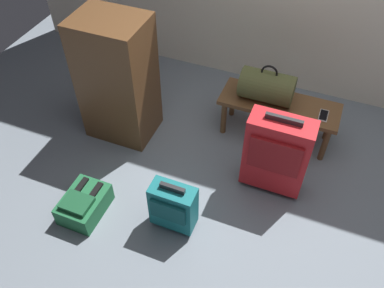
{
  "coord_description": "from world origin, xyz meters",
  "views": [
    {
      "loc": [
        0.15,
        -1.86,
        2.57
      ],
      "look_at": [
        -0.67,
        0.19,
        0.25
      ],
      "focal_mm": 37.48,
      "sensor_mm": 36.0,
      "label": 1
    }
  ],
  "objects_px": {
    "duffel_bag_olive": "(267,86)",
    "suitcase_upright_red": "(276,153)",
    "cell_phone": "(324,115)",
    "suitcase_small_teal": "(173,206)",
    "bench": "(279,108)",
    "backpack_green": "(84,204)",
    "side_cabinet": "(118,80)"
  },
  "relations": [
    {
      "from": "duffel_bag_olive",
      "to": "suitcase_upright_red",
      "type": "height_order",
      "value": "suitcase_upright_red"
    },
    {
      "from": "cell_phone",
      "to": "suitcase_small_teal",
      "type": "distance_m",
      "value": 1.44
    },
    {
      "from": "bench",
      "to": "backpack_green",
      "type": "distance_m",
      "value": 1.77
    },
    {
      "from": "backpack_green",
      "to": "side_cabinet",
      "type": "xyz_separation_m",
      "value": [
        -0.16,
        0.92,
        0.46
      ]
    },
    {
      "from": "backpack_green",
      "to": "suitcase_small_teal",
      "type": "bearing_deg",
      "value": 11.68
    },
    {
      "from": "bench",
      "to": "suitcase_upright_red",
      "type": "bearing_deg",
      "value": -79.24
    },
    {
      "from": "suitcase_upright_red",
      "to": "side_cabinet",
      "type": "relative_size",
      "value": 0.67
    },
    {
      "from": "duffel_bag_olive",
      "to": "side_cabinet",
      "type": "xyz_separation_m",
      "value": [
        -1.16,
        -0.42,
        0.04
      ]
    },
    {
      "from": "suitcase_upright_red",
      "to": "backpack_green",
      "type": "xyz_separation_m",
      "value": [
        -1.24,
        -0.77,
        -0.28
      ]
    },
    {
      "from": "bench",
      "to": "duffel_bag_olive",
      "type": "bearing_deg",
      "value": 180.0
    },
    {
      "from": "backpack_green",
      "to": "side_cabinet",
      "type": "bearing_deg",
      "value": 99.9
    },
    {
      "from": "duffel_bag_olive",
      "to": "side_cabinet",
      "type": "distance_m",
      "value": 1.23
    },
    {
      "from": "suitcase_small_teal",
      "to": "side_cabinet",
      "type": "distance_m",
      "value": 1.19
    },
    {
      "from": "bench",
      "to": "suitcase_upright_red",
      "type": "relative_size",
      "value": 1.36
    },
    {
      "from": "bench",
      "to": "side_cabinet",
      "type": "bearing_deg",
      "value": -162.15
    },
    {
      "from": "suitcase_upright_red",
      "to": "side_cabinet",
      "type": "xyz_separation_m",
      "value": [
        -1.4,
        0.16,
        0.17
      ]
    },
    {
      "from": "cell_phone",
      "to": "side_cabinet",
      "type": "height_order",
      "value": "side_cabinet"
    },
    {
      "from": "cell_phone",
      "to": "backpack_green",
      "type": "bearing_deg",
      "value": -138.77
    },
    {
      "from": "duffel_bag_olive",
      "to": "cell_phone",
      "type": "distance_m",
      "value": 0.51
    },
    {
      "from": "duffel_bag_olive",
      "to": "side_cabinet",
      "type": "height_order",
      "value": "side_cabinet"
    },
    {
      "from": "cell_phone",
      "to": "suitcase_small_teal",
      "type": "bearing_deg",
      "value": -125.07
    },
    {
      "from": "backpack_green",
      "to": "side_cabinet",
      "type": "distance_m",
      "value": 1.04
    },
    {
      "from": "cell_phone",
      "to": "side_cabinet",
      "type": "relative_size",
      "value": 0.13
    },
    {
      "from": "duffel_bag_olive",
      "to": "suitcase_upright_red",
      "type": "bearing_deg",
      "value": -67.35
    },
    {
      "from": "duffel_bag_olive",
      "to": "bench",
      "type": "bearing_deg",
      "value": -0.0
    },
    {
      "from": "suitcase_upright_red",
      "to": "backpack_green",
      "type": "relative_size",
      "value": 1.93
    },
    {
      "from": "bench",
      "to": "suitcase_small_teal",
      "type": "relative_size",
      "value": 2.17
    },
    {
      "from": "bench",
      "to": "cell_phone",
      "type": "distance_m",
      "value": 0.37
    },
    {
      "from": "duffel_bag_olive",
      "to": "backpack_green",
      "type": "height_order",
      "value": "duffel_bag_olive"
    },
    {
      "from": "duffel_bag_olive",
      "to": "cell_phone",
      "type": "relative_size",
      "value": 3.06
    },
    {
      "from": "bench",
      "to": "duffel_bag_olive",
      "type": "distance_m",
      "value": 0.23
    },
    {
      "from": "side_cabinet",
      "to": "duffel_bag_olive",
      "type": "bearing_deg",
      "value": 19.7
    }
  ]
}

